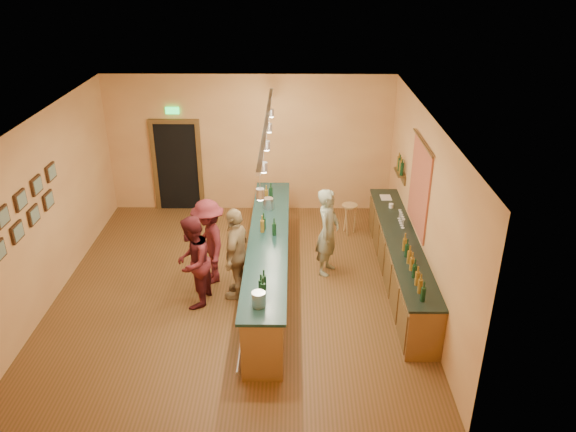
{
  "coord_description": "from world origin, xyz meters",
  "views": [
    {
      "loc": [
        0.99,
        -8.77,
        5.67
      ],
      "look_at": [
        0.91,
        0.2,
        1.37
      ],
      "focal_mm": 35.0,
      "sensor_mm": 36.0,
      "label": 1
    }
  ],
  "objects_px": {
    "back_counter": "(400,260)",
    "bartender": "(328,232)",
    "tasting_bar": "(269,259)",
    "customer_a": "(193,262)",
    "customer_b": "(236,253)",
    "bar_stool": "(350,211)",
    "customer_c": "(209,242)"
  },
  "relations": [
    {
      "from": "customer_a",
      "to": "bar_stool",
      "type": "relative_size",
      "value": 2.43
    },
    {
      "from": "bartender",
      "to": "bar_stool",
      "type": "xyz_separation_m",
      "value": [
        0.57,
        1.61,
        -0.32
      ]
    },
    {
      "from": "back_counter",
      "to": "bar_stool",
      "type": "distance_m",
      "value": 2.16
    },
    {
      "from": "tasting_bar",
      "to": "customer_c",
      "type": "xyz_separation_m",
      "value": [
        -1.1,
        0.25,
        0.21
      ]
    },
    {
      "from": "customer_c",
      "to": "bar_stool",
      "type": "distance_m",
      "value": 3.39
    },
    {
      "from": "back_counter",
      "to": "customer_b",
      "type": "distance_m",
      "value": 3.01
    },
    {
      "from": "bartender",
      "to": "customer_b",
      "type": "xyz_separation_m",
      "value": [
        -1.64,
        -0.83,
        -0.0
      ]
    },
    {
      "from": "customer_b",
      "to": "back_counter",
      "type": "bearing_deg",
      "value": 109.58
    },
    {
      "from": "tasting_bar",
      "to": "customer_a",
      "type": "height_order",
      "value": "customer_a"
    },
    {
      "from": "back_counter",
      "to": "customer_a",
      "type": "xyz_separation_m",
      "value": [
        -3.68,
        -0.7,
        0.35
      ]
    },
    {
      "from": "customer_c",
      "to": "back_counter",
      "type": "bearing_deg",
      "value": 66.37
    },
    {
      "from": "customer_a",
      "to": "customer_c",
      "type": "relative_size",
      "value": 1.02
    },
    {
      "from": "back_counter",
      "to": "customer_b",
      "type": "bearing_deg",
      "value": -171.91
    },
    {
      "from": "tasting_bar",
      "to": "bar_stool",
      "type": "distance_m",
      "value": 2.76
    },
    {
      "from": "tasting_bar",
      "to": "back_counter",
      "type": "bearing_deg",
      "value": 4.3
    },
    {
      "from": "customer_a",
      "to": "bar_stool",
      "type": "distance_m",
      "value": 4.01
    },
    {
      "from": "customer_a",
      "to": "customer_b",
      "type": "bearing_deg",
      "value": 119.55
    },
    {
      "from": "bartender",
      "to": "bar_stool",
      "type": "distance_m",
      "value": 1.74
    },
    {
      "from": "back_counter",
      "to": "bar_stool",
      "type": "height_order",
      "value": "back_counter"
    },
    {
      "from": "customer_b",
      "to": "customer_c",
      "type": "height_order",
      "value": "customer_b"
    },
    {
      "from": "customer_c",
      "to": "bar_stool",
      "type": "relative_size",
      "value": 2.38
    },
    {
      "from": "back_counter",
      "to": "customer_b",
      "type": "relative_size",
      "value": 2.66
    },
    {
      "from": "back_counter",
      "to": "bartender",
      "type": "xyz_separation_m",
      "value": [
        -1.32,
        0.41,
        0.37
      ]
    },
    {
      "from": "bar_stool",
      "to": "customer_c",
      "type": "bearing_deg",
      "value": -144.76
    },
    {
      "from": "tasting_bar",
      "to": "customer_a",
      "type": "bearing_deg",
      "value": -157.88
    },
    {
      "from": "tasting_bar",
      "to": "customer_a",
      "type": "distance_m",
      "value": 1.39
    },
    {
      "from": "tasting_bar",
      "to": "bartender",
      "type": "xyz_separation_m",
      "value": [
        1.09,
        0.59,
        0.25
      ]
    },
    {
      "from": "back_counter",
      "to": "bartender",
      "type": "height_order",
      "value": "bartender"
    },
    {
      "from": "bartender",
      "to": "customer_a",
      "type": "distance_m",
      "value": 2.61
    },
    {
      "from": "customer_b",
      "to": "customer_a",
      "type": "bearing_deg",
      "value": -57.51
    },
    {
      "from": "tasting_bar",
      "to": "customer_c",
      "type": "height_order",
      "value": "customer_c"
    },
    {
      "from": "customer_b",
      "to": "customer_c",
      "type": "xyz_separation_m",
      "value": [
        -0.55,
        0.49,
        -0.04
      ]
    }
  ]
}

